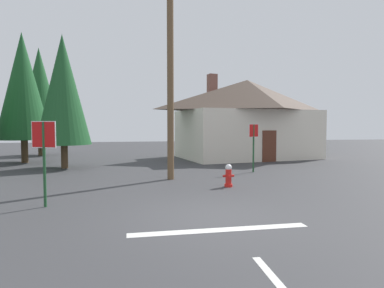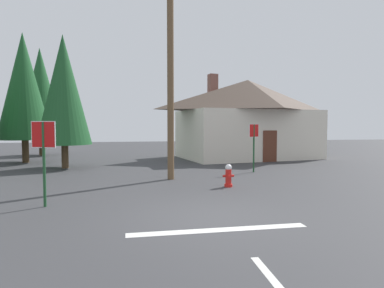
% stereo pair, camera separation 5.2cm
% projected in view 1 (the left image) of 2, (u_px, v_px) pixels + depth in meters
% --- Properties ---
extents(ground_plane, '(80.00, 80.00, 0.10)m').
position_uv_depth(ground_plane, '(208.00, 218.00, 8.43)').
color(ground_plane, '#38383A').
extents(lane_stop_bar, '(4.07, 0.31, 0.01)m').
position_uv_depth(lane_stop_bar, '(220.00, 230.00, 7.31)').
color(lane_stop_bar, silver).
rests_on(lane_stop_bar, ground).
extents(stop_sign_near, '(0.71, 0.30, 2.44)m').
position_uv_depth(stop_sign_near, '(44.00, 146.00, 9.29)').
color(stop_sign_near, '#1E4C28').
rests_on(stop_sign_near, ground).
extents(fire_hydrant, '(0.43, 0.37, 0.86)m').
position_uv_depth(fire_hydrant, '(229.00, 176.00, 12.45)').
color(fire_hydrant, red).
rests_on(fire_hydrant, ground).
extents(utility_pole, '(1.60, 0.28, 8.74)m').
position_uv_depth(utility_pole, '(170.00, 73.00, 13.97)').
color(utility_pole, brown).
rests_on(utility_pole, ground).
extents(stop_sign_far, '(0.59, 0.30, 2.39)m').
position_uv_depth(stop_sign_far, '(254.00, 138.00, 16.31)').
color(stop_sign_far, '#1E4C28').
rests_on(stop_sign_far, ground).
extents(house, '(10.64, 7.69, 5.99)m').
position_uv_depth(house, '(247.00, 118.00, 23.63)').
color(house, silver).
rests_on(house, ground).
extents(pine_tree_tall_left, '(2.87, 2.87, 7.18)m').
position_uv_depth(pine_tree_tall_left, '(63.00, 90.00, 17.69)').
color(pine_tree_tall_left, '#4C3823').
rests_on(pine_tree_tall_left, ground).
extents(pine_tree_mid_left, '(3.22, 3.22, 8.04)m').
position_uv_depth(pine_tree_mid_left, '(23.00, 86.00, 20.35)').
color(pine_tree_mid_left, '#4C3823').
rests_on(pine_tree_mid_left, ground).
extents(pine_tree_far_center, '(3.30, 3.30, 8.25)m').
position_uv_depth(pine_tree_far_center, '(40.00, 92.00, 25.31)').
color(pine_tree_far_center, '#4C3823').
rests_on(pine_tree_far_center, ground).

